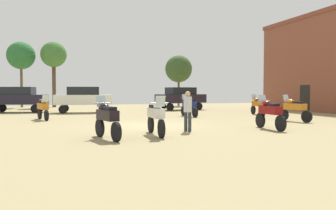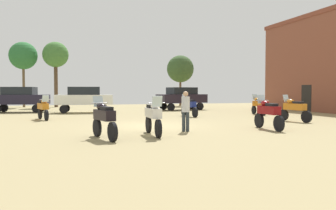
% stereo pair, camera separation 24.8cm
% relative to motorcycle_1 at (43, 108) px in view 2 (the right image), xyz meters
% --- Properties ---
extents(ground_plane, '(44.00, 52.00, 0.02)m').
position_rel_motorcycle_1_xyz_m(ground_plane, '(5.21, -5.08, -0.72)').
color(ground_plane, '#96865B').
extents(motorcycle_1, '(0.82, 2.08, 1.45)m').
position_rel_motorcycle_1_xyz_m(motorcycle_1, '(0.00, 0.00, 0.00)').
color(motorcycle_1, black).
rests_on(motorcycle_1, ground).
extents(motorcycle_2, '(0.62, 2.32, 1.51)m').
position_rel_motorcycle_1_xyz_m(motorcycle_2, '(4.44, -8.61, 0.03)').
color(motorcycle_2, black).
rests_on(motorcycle_2, ground).
extents(motorcycle_3, '(0.71, 2.19, 1.48)m').
position_rel_motorcycle_1_xyz_m(motorcycle_3, '(13.27, -5.33, 0.01)').
color(motorcycle_3, black).
rests_on(motorcycle_3, ground).
extents(motorcycle_4, '(0.64, 2.19, 1.44)m').
position_rel_motorcycle_1_xyz_m(motorcycle_4, '(14.34, -0.01, -0.00)').
color(motorcycle_4, black).
rests_on(motorcycle_4, ground).
extents(motorcycle_5, '(0.62, 2.27, 1.47)m').
position_rel_motorcycle_1_xyz_m(motorcycle_5, '(9.06, -0.11, 0.01)').
color(motorcycle_5, black).
rests_on(motorcycle_5, ground).
extents(motorcycle_6, '(0.77, 2.14, 1.50)m').
position_rel_motorcycle_1_xyz_m(motorcycle_6, '(2.55, -9.09, 0.02)').
color(motorcycle_6, black).
rests_on(motorcycle_6, ground).
extents(motorcycle_7, '(0.62, 2.28, 1.51)m').
position_rel_motorcycle_1_xyz_m(motorcycle_7, '(9.73, -8.20, 0.03)').
color(motorcycle_7, black).
rests_on(motorcycle_7, ground).
extents(car_1, '(4.56, 2.55, 2.00)m').
position_rel_motorcycle_1_xyz_m(car_1, '(11.15, 7.35, 0.46)').
color(car_1, black).
rests_on(car_1, ground).
extents(car_2, '(4.45, 2.19, 2.00)m').
position_rel_motorcycle_1_xyz_m(car_2, '(2.66, 5.99, 0.46)').
color(car_2, black).
rests_on(car_2, ground).
extents(car_3, '(4.56, 2.58, 2.00)m').
position_rel_motorcycle_1_xyz_m(car_3, '(-2.21, 7.91, 0.46)').
color(car_3, black).
rests_on(car_3, ground).
extents(person_1, '(0.47, 0.47, 1.67)m').
position_rel_motorcycle_1_xyz_m(person_1, '(6.02, -7.85, 0.26)').
color(person_1, '#2D363D').
rests_on(person_1, ground).
extents(tree_1, '(3.08, 3.08, 5.74)m').
position_rel_motorcycle_1_xyz_m(tree_1, '(13.86, 15.64, 3.48)').
color(tree_1, brown).
rests_on(tree_1, ground).
extents(tree_2, '(2.64, 2.64, 6.80)m').
position_rel_motorcycle_1_xyz_m(tree_2, '(0.32, 16.25, 4.66)').
color(tree_2, '#4E3A28').
rests_on(tree_2, ground).
extents(tree_5, '(2.82, 2.82, 6.74)m').
position_rel_motorcycle_1_xyz_m(tree_5, '(-2.87, 16.88, 4.58)').
color(tree_5, brown).
rests_on(tree_5, ground).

